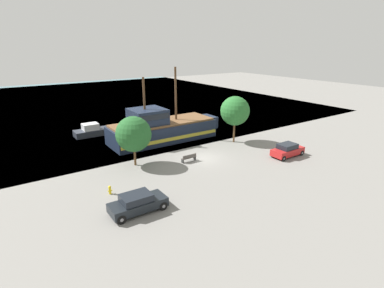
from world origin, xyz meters
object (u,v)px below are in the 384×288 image
at_px(parked_car_curb_front, 138,203).
at_px(parked_car_curb_mid, 287,150).
at_px(pirate_ship, 162,128).
at_px(bench_promenade_east, 189,158).
at_px(moored_boat_dockside, 93,131).
at_px(fire_hydrant, 110,190).

distance_m(parked_car_curb_front, parked_car_curb_mid, 19.33).
bearing_deg(parked_car_curb_mid, pirate_ship, 123.79).
relative_size(pirate_ship, bench_promenade_east, 9.02).
bearing_deg(pirate_ship, moored_boat_dockside, 132.38).
height_order(pirate_ship, moored_boat_dockside, pirate_ship).
xyz_separation_m(moored_boat_dockside, fire_hydrant, (-4.13, -18.51, -0.23)).
xyz_separation_m(pirate_ship, bench_promenade_east, (-1.28, -8.52, -1.19)).
relative_size(pirate_ship, parked_car_curb_front, 3.53).
bearing_deg(parked_car_curb_front, bench_promenade_east, 35.64).
relative_size(moored_boat_dockside, parked_car_curb_front, 1.20).
bearing_deg(bench_promenade_east, fire_hydrant, -166.11).
bearing_deg(bench_promenade_east, pirate_ship, 81.48).
bearing_deg(moored_boat_dockside, parked_car_curb_mid, -52.88).
relative_size(parked_car_curb_mid, fire_hydrant, 5.27).
bearing_deg(moored_boat_dockside, fire_hydrant, -102.59).
height_order(moored_boat_dockside, bench_promenade_east, moored_boat_dockside).
xyz_separation_m(parked_car_curb_front, parked_car_curb_mid, (19.27, 1.52, -0.01)).
relative_size(parked_car_curb_front, fire_hydrant, 5.71).
bearing_deg(pirate_ship, parked_car_curb_front, -124.45).
xyz_separation_m(pirate_ship, parked_car_curb_front, (-10.27, -14.97, -0.88)).
distance_m(moored_boat_dockside, parked_car_curb_front, 22.79).
relative_size(parked_car_curb_mid, bench_promenade_east, 2.36).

